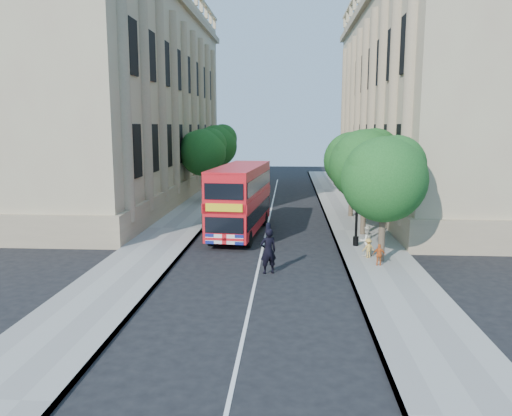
% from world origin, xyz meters
% --- Properties ---
extents(ground, '(120.00, 120.00, 0.00)m').
position_xyz_m(ground, '(0.00, 0.00, 0.00)').
color(ground, black).
rests_on(ground, ground).
extents(pavement_right, '(3.50, 80.00, 0.12)m').
position_xyz_m(pavement_right, '(5.75, 10.00, 0.06)').
color(pavement_right, gray).
rests_on(pavement_right, ground).
extents(pavement_left, '(3.50, 80.00, 0.12)m').
position_xyz_m(pavement_left, '(-5.75, 10.00, 0.06)').
color(pavement_left, gray).
rests_on(pavement_left, ground).
extents(building_right, '(12.00, 38.00, 18.00)m').
position_xyz_m(building_right, '(13.80, 24.00, 9.00)').
color(building_right, tan).
rests_on(building_right, ground).
extents(building_left, '(12.00, 38.00, 18.00)m').
position_xyz_m(building_left, '(-13.80, 24.00, 9.00)').
color(building_left, tan).
rests_on(building_left, ground).
extents(tree_right_near, '(4.00, 4.00, 6.08)m').
position_xyz_m(tree_right_near, '(5.84, 3.03, 4.25)').
color(tree_right_near, '#473828').
rests_on(tree_right_near, ground).
extents(tree_right_mid, '(4.20, 4.20, 6.37)m').
position_xyz_m(tree_right_mid, '(5.84, 9.03, 4.45)').
color(tree_right_mid, '#473828').
rests_on(tree_right_mid, ground).
extents(tree_right_far, '(4.00, 4.00, 6.15)m').
position_xyz_m(tree_right_far, '(5.84, 15.03, 4.31)').
color(tree_right_far, '#473828').
rests_on(tree_right_far, ground).
extents(tree_left_far, '(4.00, 4.00, 6.30)m').
position_xyz_m(tree_left_far, '(-5.96, 22.03, 4.44)').
color(tree_left_far, '#473828').
rests_on(tree_left_far, ground).
extents(tree_left_back, '(4.20, 4.20, 6.65)m').
position_xyz_m(tree_left_back, '(-5.96, 30.03, 4.71)').
color(tree_left_back, '#473828').
rests_on(tree_left_back, ground).
extents(lamp_post, '(0.32, 0.32, 5.16)m').
position_xyz_m(lamp_post, '(5.00, 6.00, 2.51)').
color(lamp_post, black).
rests_on(lamp_post, pavement_right).
extents(double_decker_bus, '(3.16, 8.98, 4.07)m').
position_xyz_m(double_decker_bus, '(-1.51, 8.94, 2.25)').
color(double_decker_bus, red).
rests_on(double_decker_bus, ground).
extents(box_van, '(1.87, 4.49, 2.56)m').
position_xyz_m(box_van, '(-2.88, 10.68, 1.25)').
color(box_van, black).
rests_on(box_van, ground).
extents(police_constable, '(0.88, 0.74, 2.05)m').
position_xyz_m(police_constable, '(0.49, 1.00, 1.02)').
color(police_constable, black).
rests_on(police_constable, ground).
extents(woman_pedestrian, '(0.89, 0.79, 1.52)m').
position_xyz_m(woman_pedestrian, '(5.21, 3.87, 0.88)').
color(woman_pedestrian, silver).
rests_on(woman_pedestrian, pavement_right).
extents(child_a, '(0.61, 0.31, 1.01)m').
position_xyz_m(child_a, '(5.57, 2.19, 0.62)').
color(child_a, orange).
rests_on(child_a, pavement_right).
extents(child_b, '(0.68, 0.50, 0.95)m').
position_xyz_m(child_b, '(5.29, 3.57, 0.59)').
color(child_b, gold).
rests_on(child_b, pavement_right).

